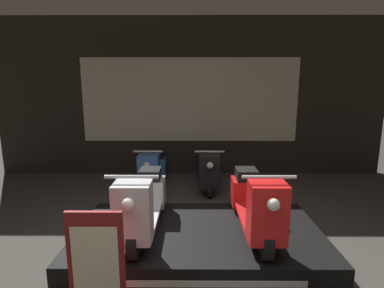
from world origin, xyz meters
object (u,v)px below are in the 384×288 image
Objects in this scene: price_sign_board at (97,267)px; scooter_display_left at (143,203)px; scooter_backrow_0 at (153,170)px; scooter_backrow_1 at (208,170)px; scooter_display_right at (255,203)px.

scooter_display_left is at bearing 78.89° from price_sign_board.
scooter_display_left is at bearing -85.06° from scooter_backrow_0.
scooter_backrow_1 is 1.66× the size of price_sign_board.
scooter_display_right is 1.00× the size of scooter_backrow_0.
scooter_backrow_0 is (-0.19, 2.21, -0.26)m from scooter_display_left.
scooter_display_right is 2.64m from scooter_backrow_0.
scooter_backrow_1 is at bearing 0.00° from scooter_backrow_0.
scooter_display_left is 1.04m from price_sign_board.
scooter_backrow_0 and scooter_backrow_1 have the same top height.
scooter_display_left is 1.66× the size of price_sign_board.
scooter_display_right is 1.00× the size of scooter_backrow_1.
price_sign_board is (-0.20, -1.01, -0.11)m from scooter_display_left.
scooter_display_left and scooter_display_right have the same top height.
scooter_backrow_1 is 3.38m from price_sign_board.
scooter_display_right reaches higher than price_sign_board.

